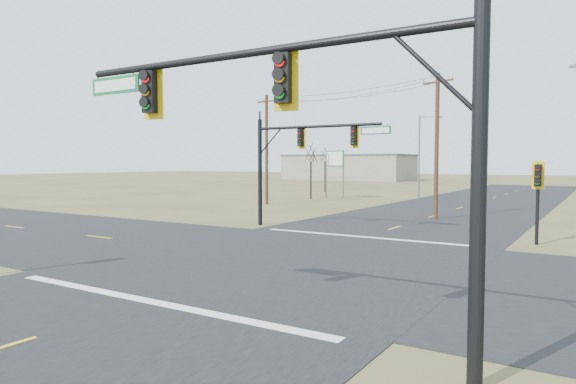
% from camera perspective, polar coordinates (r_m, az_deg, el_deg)
% --- Properties ---
extents(ground, '(320.00, 320.00, 0.00)m').
position_cam_1_polar(ground, '(21.14, 0.28, -7.59)').
color(ground, olive).
rests_on(ground, ground).
extents(road_ew, '(160.00, 14.00, 0.02)m').
position_cam_1_polar(road_ew, '(21.14, 0.28, -7.56)').
color(road_ew, black).
rests_on(road_ew, ground).
extents(road_ns, '(14.00, 160.00, 0.02)m').
position_cam_1_polar(road_ns, '(21.14, 0.28, -7.55)').
color(road_ns, black).
rests_on(road_ns, ground).
extents(stop_bar_near, '(12.00, 0.40, 0.01)m').
position_cam_1_polar(stop_bar_near, '(15.43, -14.87, -11.69)').
color(stop_bar_near, silver).
rests_on(stop_bar_near, road_ns).
extents(stop_bar_far, '(12.00, 0.40, 0.01)m').
position_cam_1_polar(stop_bar_far, '(27.71, 8.51, -4.96)').
color(stop_bar_far, silver).
rests_on(stop_bar_far, road_ns).
extents(mast_arm_near, '(10.34, 0.50, 6.99)m').
position_cam_1_polar(mast_arm_near, '(10.87, 0.63, 9.13)').
color(mast_arm_near, black).
rests_on(mast_arm_near, ground).
extents(mast_arm_far, '(8.83, 0.47, 6.71)m').
position_cam_1_polar(mast_arm_far, '(30.94, 1.54, 4.91)').
color(mast_arm_far, black).
rests_on(mast_arm_far, ground).
extents(pedestal_signal_ne, '(0.62, 0.53, 4.08)m').
position_cam_1_polar(pedestal_signal_ne, '(27.39, 26.01, 0.91)').
color(pedestal_signal_ne, black).
rests_on(pedestal_signal_ne, ground).
extents(utility_pole_near, '(2.35, 1.06, 10.18)m').
position_cam_1_polar(utility_pole_near, '(37.37, 16.19, 5.12)').
color(utility_pole_near, '#452B1D').
rests_on(utility_pole_near, ground).
extents(utility_pole_far, '(2.48, 0.74, 10.35)m').
position_cam_1_polar(utility_pole_far, '(48.78, -2.39, 4.89)').
color(utility_pole_far, '#452B1D').
rests_on(utility_pole_far, ground).
extents(highway_sign, '(2.67, 1.08, 5.31)m').
position_cam_1_polar(highway_sign, '(56.99, 5.21, 3.11)').
color(highway_sign, slate).
rests_on(highway_sign, ground).
extents(streetlight_c, '(2.55, 0.29, 9.14)m').
position_cam_1_polar(streetlight_c, '(58.11, 14.56, 4.32)').
color(streetlight_c, slate).
rests_on(streetlight_c, ground).
extents(bare_tree_a, '(3.17, 3.17, 6.42)m').
position_cam_1_polar(bare_tree_a, '(55.91, 2.56, 4.42)').
color(bare_tree_a, black).
rests_on(bare_tree_a, ground).
extents(bare_tree_b, '(2.65, 2.65, 6.43)m').
position_cam_1_polar(bare_tree_b, '(69.51, 4.14, 4.24)').
color(bare_tree_b, black).
rests_on(bare_tree_b, ground).
extents(warehouse_left, '(28.00, 14.00, 5.50)m').
position_cam_1_polar(warehouse_left, '(119.10, 6.74, 2.69)').
color(warehouse_left, gray).
rests_on(warehouse_left, ground).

